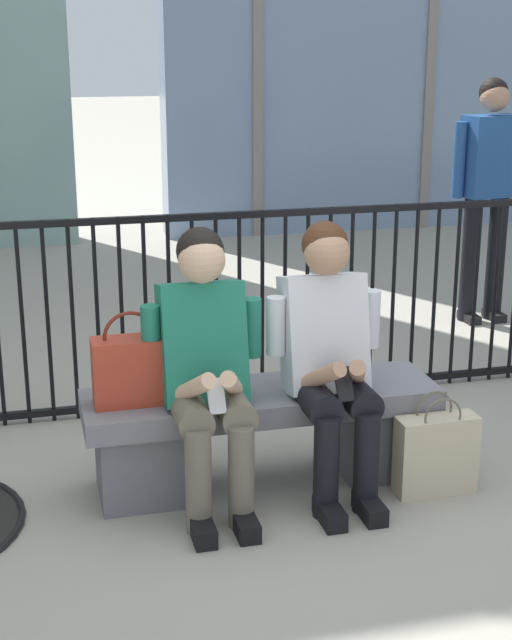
{
  "coord_description": "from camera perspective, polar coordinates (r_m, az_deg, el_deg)",
  "views": [
    {
      "loc": [
        -0.99,
        -3.79,
        1.96
      ],
      "look_at": [
        0.0,
        0.1,
        0.75
      ],
      "focal_mm": 52.45,
      "sensor_mm": 36.0,
      "label": 1
    }
  ],
  "objects": [
    {
      "name": "plaza_railing",
      "position": [
        5.06,
        -2.42,
        0.58
      ],
      "size": [
        8.47,
        0.04,
        1.09
      ],
      "color": "black",
      "rests_on": "ground"
    },
    {
      "name": "handbag_on_bench",
      "position": [
        4.04,
        -7.62,
        -2.99
      ],
      "size": [
        0.33,
        0.15,
        0.41
      ],
      "color": "#B23823",
      "rests_on": "stone_bench"
    },
    {
      "name": "bystander_at_railing",
      "position": [
        6.8,
        14.01,
        8.18
      ],
      "size": [
        0.55,
        0.29,
        1.71
      ],
      "color": "black",
      "rests_on": "ground"
    },
    {
      "name": "shopping_bag",
      "position": [
        4.29,
        10.93,
        -8.0
      ],
      "size": [
        0.37,
        0.13,
        0.47
      ],
      "color": "beige",
      "rests_on": "ground"
    },
    {
      "name": "seated_person_with_phone",
      "position": [
        3.96,
        -3.04,
        -2.59
      ],
      "size": [
        0.52,
        0.66,
        1.21
      ],
      "color": "#6B6051",
      "rests_on": "ground"
    },
    {
      "name": "stone_bench",
      "position": [
        4.27,
        0.33,
        -6.54
      ],
      "size": [
        1.6,
        0.44,
        0.45
      ],
      "color": "slate",
      "rests_on": "ground"
    },
    {
      "name": "ground_plane",
      "position": [
        4.39,
        0.33,
        -9.79
      ],
      "size": [
        60.0,
        60.0,
        0.0
      ],
      "primitive_type": "plane",
      "color": "#A8A091"
    },
    {
      "name": "seated_person_companion",
      "position": [
        4.09,
        4.52,
        -1.96
      ],
      "size": [
        0.52,
        0.66,
        1.21
      ],
      "color": "black",
      "rests_on": "ground"
    }
  ]
}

